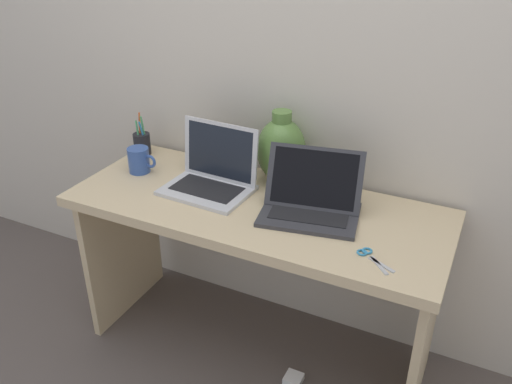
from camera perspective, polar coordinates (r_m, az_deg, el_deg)
The scene contains 10 objects.
ground_plane at distance 2.42m, azimuth 0.00°, elevation -16.29°, with size 6.00×6.00×0.00m, color #564C47.
back_wall at distance 2.09m, azimuth 4.06°, elevation 14.34°, with size 4.40×0.04×2.40m, color beige.
desk at distance 2.07m, azimuth 0.00°, elevation -5.04°, with size 1.43×0.57×0.72m.
laptop_left at distance 2.08m, azimuth -4.65°, elevation 2.13°, with size 0.34×0.26×0.25m.
laptop_right at distance 1.91m, azimuth 5.97°, elevation -0.67°, with size 0.39×0.31×0.22m.
green_vase at distance 2.11m, azimuth 2.71°, elevation 4.60°, with size 0.19×0.19×0.29m.
coffee_mug at distance 2.26m, azimuth -12.40°, elevation 3.36°, with size 0.13×0.09×0.11m.
pen_cup at distance 2.43m, azimuth -12.12°, elevation 5.15°, with size 0.07×0.07×0.19m.
scissors at distance 1.73m, azimuth 12.13°, elevation -6.76°, with size 0.14×0.12×0.01m.
power_brick at distance 2.28m, azimuth 4.03°, elevation -19.36°, with size 0.07×0.07×0.03m, color white.
Camera 1 is at (0.76, -1.56, 1.69)m, focal length 37.31 mm.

